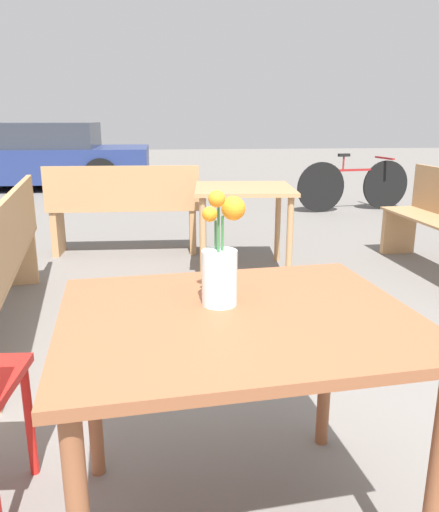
% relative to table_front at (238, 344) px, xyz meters
% --- Properties ---
extents(table_front, '(1.08, 0.91, 0.74)m').
position_rel_table_front_xyz_m(table_front, '(0.00, 0.00, 0.00)').
color(table_front, brown).
rests_on(table_front, ground_plane).
extents(flower_vase, '(0.13, 0.14, 0.35)m').
position_rel_table_front_xyz_m(flower_vase, '(-0.04, 0.07, 0.21)').
color(flower_vase, silver).
rests_on(flower_vase, table_front).
extents(bench_middle, '(0.65, 2.01, 0.85)m').
position_rel_table_front_xyz_m(bench_middle, '(-1.18, 1.67, -0.16)').
color(bench_middle, tan).
rests_on(bench_middle, ground_plane).
extents(bench_far, '(1.42, 0.40, 0.85)m').
position_rel_table_front_xyz_m(bench_far, '(-0.61, 3.42, -0.19)').
color(bench_far, tan).
rests_on(bench_far, ground_plane).
extents(table_back, '(0.85, 0.84, 0.72)m').
position_rel_table_front_xyz_m(table_back, '(0.43, 2.73, -0.03)').
color(table_back, tan).
rests_on(table_back, ground_plane).
extents(bicycle, '(1.68, 0.44, 0.80)m').
position_rel_table_front_xyz_m(bicycle, '(2.41, 5.46, -0.28)').
color(bicycle, black).
rests_on(bicycle, ground_plane).
extents(parked_car, '(4.24, 1.93, 1.19)m').
position_rel_table_front_xyz_m(parked_car, '(-2.67, 8.49, -0.07)').
color(parked_car, navy).
rests_on(parked_car, ground_plane).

